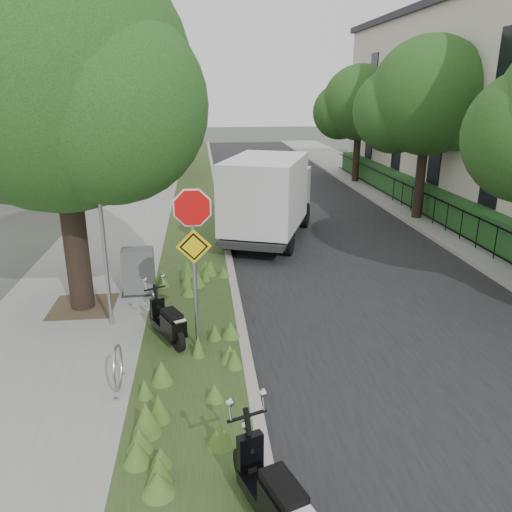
# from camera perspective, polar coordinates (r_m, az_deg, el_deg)

# --- Properties ---
(ground) EXTENTS (120.00, 120.00, 0.00)m
(ground) POSITION_cam_1_polar(r_m,az_deg,el_deg) (9.41, 2.15, -12.38)
(ground) COLOR #4C5147
(ground) RESTS_ON ground
(sidewalk_near) EXTENTS (3.50, 60.00, 0.12)m
(sidewalk_near) POSITION_cam_1_polar(r_m,az_deg,el_deg) (18.84, -15.34, 3.23)
(sidewalk_near) COLOR gray
(sidewalk_near) RESTS_ON ground
(verge) EXTENTS (2.00, 60.00, 0.12)m
(verge) POSITION_cam_1_polar(r_m,az_deg,el_deg) (18.60, -6.94, 3.57)
(verge) COLOR #26401B
(verge) RESTS_ON ground
(kerb_near) EXTENTS (0.20, 60.00, 0.13)m
(kerb_near) POSITION_cam_1_polar(r_m,az_deg,el_deg) (18.61, -3.86, 3.69)
(kerb_near) COLOR #9E9991
(kerb_near) RESTS_ON ground
(road) EXTENTS (7.00, 60.00, 0.01)m
(road) POSITION_cam_1_polar(r_m,az_deg,el_deg) (19.09, 6.72, 3.80)
(road) COLOR black
(road) RESTS_ON ground
(kerb_far) EXTENTS (0.20, 60.00, 0.13)m
(kerb_far) POSITION_cam_1_polar(r_m,az_deg,el_deg) (20.14, 16.51, 4.11)
(kerb_far) COLOR #9E9991
(kerb_far) RESTS_ON ground
(footpath_far) EXTENTS (3.20, 60.00, 0.12)m
(footpath_far) POSITION_cam_1_polar(r_m,az_deg,el_deg) (20.85, 20.84, 4.12)
(footpath_far) COLOR gray
(footpath_far) RESTS_ON ground
(street_tree_main) EXTENTS (6.21, 5.54, 7.66)m
(street_tree_main) POSITION_cam_1_polar(r_m,az_deg,el_deg) (11.20, -22.08, 17.13)
(street_tree_main) COLOR black
(street_tree_main) RESTS_ON ground
(bare_post) EXTENTS (0.08, 0.08, 4.00)m
(bare_post) POSITION_cam_1_polar(r_m,az_deg,el_deg) (10.33, -17.09, 2.51)
(bare_post) COLOR #A5A8AD
(bare_post) RESTS_ON ground
(bike_hoop) EXTENTS (0.06, 0.78, 0.77)m
(bike_hoop) POSITION_cam_1_polar(r_m,az_deg,el_deg) (8.68, -15.54, -12.17)
(bike_hoop) COLOR #A5A8AD
(bike_hoop) RESTS_ON ground
(sign_assembly) EXTENTS (0.94, 0.08, 3.22)m
(sign_assembly) POSITION_cam_1_polar(r_m,az_deg,el_deg) (8.92, -7.16, 2.09)
(sign_assembly) COLOR #A5A8AD
(sign_assembly) RESTS_ON ground
(fence_far) EXTENTS (0.04, 24.00, 1.00)m
(fence_far) POSITION_cam_1_polar(r_m,az_deg,el_deg) (20.28, 18.50, 5.77)
(fence_far) COLOR black
(fence_far) RESTS_ON ground
(hedge_far) EXTENTS (1.00, 24.00, 1.10)m
(hedge_far) POSITION_cam_1_polar(r_m,az_deg,el_deg) (20.58, 20.28, 5.76)
(hedge_far) COLOR #234C1B
(hedge_far) RESTS_ON footpath_far
(brick_building) EXTENTS (9.40, 10.40, 8.30)m
(brick_building) POSITION_cam_1_polar(r_m,az_deg,el_deg) (31.10, -22.66, 16.08)
(brick_building) COLOR maroon
(brick_building) RESTS_ON ground
(far_tree_b) EXTENTS (4.83, 4.31, 6.56)m
(far_tree_b) POSITION_cam_1_polar(r_m,az_deg,el_deg) (19.79, 18.85, 16.29)
(far_tree_b) COLOR black
(far_tree_b) RESTS_ON ground
(far_tree_c) EXTENTS (4.37, 3.89, 5.93)m
(far_tree_c) POSITION_cam_1_polar(r_m,az_deg,el_deg) (27.28, 11.61, 16.38)
(far_tree_c) COLOR black
(far_tree_c) RESTS_ON ground
(scooter_near) EXTENTS (0.81, 1.39, 0.72)m
(scooter_near) POSITION_cam_1_polar(r_m,az_deg,el_deg) (9.87, -9.81, -7.96)
(scooter_near) COLOR black
(scooter_near) RESTS_ON ground
(scooter_far) EXTENTS (0.75, 1.65, 0.82)m
(scooter_far) POSITION_cam_1_polar(r_m,az_deg,el_deg) (6.11, 2.31, -26.47)
(scooter_far) COLOR black
(scooter_far) RESTS_ON ground
(box_truck) EXTENTS (3.70, 5.65, 2.39)m
(box_truck) POSITION_cam_1_polar(r_m,az_deg,el_deg) (16.45, 1.47, 7.09)
(box_truck) COLOR #262628
(box_truck) RESTS_ON ground
(utility_cabinet) EXTENTS (0.86, 0.59, 1.11)m
(utility_cabinet) POSITION_cam_1_polar(r_m,az_deg,el_deg) (12.31, -13.26, -1.79)
(utility_cabinet) COLOR #262628
(utility_cabinet) RESTS_ON ground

